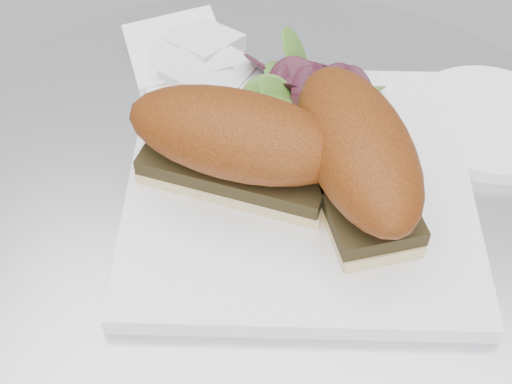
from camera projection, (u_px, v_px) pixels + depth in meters
table at (262, 383)px, 0.75m from camera, size 0.70×0.70×0.73m
plate at (299, 185)px, 0.59m from camera, size 0.34×0.34×0.02m
sandwich_left at (237, 142)px, 0.55m from camera, size 0.18×0.09×0.08m
sandwich_right at (356, 154)px, 0.55m from camera, size 0.16×0.19×0.08m
salad at (300, 86)px, 0.62m from camera, size 0.13×0.13×0.05m
napkin at (194, 67)px, 0.69m from camera, size 0.15×0.15×0.02m
saucer at (489, 121)px, 0.65m from camera, size 0.14×0.14×0.01m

